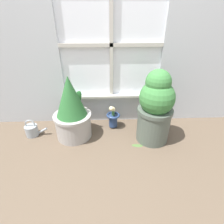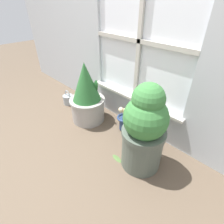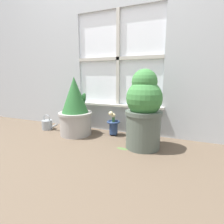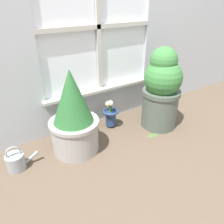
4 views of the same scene
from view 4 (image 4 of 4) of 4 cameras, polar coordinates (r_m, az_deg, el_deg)
The scene contains 6 objects.
ground_plane at distance 1.82m, azimuth 5.34°, elevation -8.73°, with size 10.00×10.00×0.00m, color brown.
potted_plant_left at distance 1.64m, azimuth -10.04°, elevation -1.14°, with size 0.38×0.38×0.66m.
potted_plant_right at distance 1.96m, azimuth 12.82°, elevation 5.81°, with size 0.34×0.34×0.73m.
flower_vase at distance 1.99m, azimuth -0.38°, elevation -0.52°, with size 0.15×0.15×0.28m.
watering_can at distance 1.70m, azimuth -23.80°, elevation -11.69°, with size 0.23×0.13×0.19m.
fallen_leaf at distance 1.96m, azimuth 10.54°, elevation -5.95°, with size 0.11×0.06×0.01m.
Camera 4 is at (-0.92, -1.12, 1.09)m, focal length 35.00 mm.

